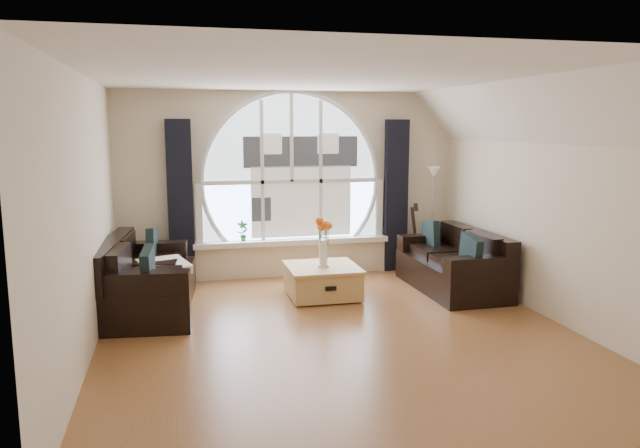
{
  "coord_description": "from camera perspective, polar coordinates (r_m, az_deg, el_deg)",
  "views": [
    {
      "loc": [
        -1.65,
        -6.03,
        2.2
      ],
      "look_at": [
        0.0,
        0.9,
        1.05
      ],
      "focal_mm": 34.09,
      "sensor_mm": 36.0,
      "label": 1
    }
  ],
  "objects": [
    {
      "name": "ground",
      "position": [
        6.63,
        1.83,
        -10.22
      ],
      "size": [
        5.0,
        5.5,
        0.01
      ],
      "primitive_type": "cube",
      "color": "brown",
      "rests_on": "ground"
    },
    {
      "name": "ceiling",
      "position": [
        6.27,
        1.96,
        13.74
      ],
      "size": [
        5.0,
        5.5,
        0.01
      ],
      "primitive_type": "cube",
      "color": "silver",
      "rests_on": "ground"
    },
    {
      "name": "wall_back",
      "position": [
        8.97,
        -2.74,
        3.72
      ],
      "size": [
        5.0,
        0.01,
        2.7
      ],
      "primitive_type": "cube",
      "color": "beige",
      "rests_on": "ground"
    },
    {
      "name": "wall_front",
      "position": [
        3.77,
        12.99,
        -4.1
      ],
      "size": [
        5.0,
        0.01,
        2.7
      ],
      "primitive_type": "cube",
      "color": "beige",
      "rests_on": "ground"
    },
    {
      "name": "wall_left",
      "position": [
        6.15,
        -21.21,
        0.6
      ],
      "size": [
        0.01,
        5.5,
        2.7
      ],
      "primitive_type": "cube",
      "color": "beige",
      "rests_on": "ground"
    },
    {
      "name": "wall_right",
      "position": [
        7.37,
        21.01,
        1.94
      ],
      "size": [
        0.01,
        5.5,
        2.7
      ],
      "primitive_type": "cube",
      "color": "beige",
      "rests_on": "ground"
    },
    {
      "name": "attic_slope",
      "position": [
        7.15,
        19.46,
        9.86
      ],
      "size": [
        0.92,
        5.5,
        0.72
      ],
      "primitive_type": "cube",
      "color": "silver",
      "rests_on": "ground"
    },
    {
      "name": "arched_window",
      "position": [
        8.92,
        -2.72,
        5.47
      ],
      "size": [
        2.6,
        0.06,
        2.15
      ],
      "primitive_type": "cube",
      "color": "silver",
      "rests_on": "wall_back"
    },
    {
      "name": "window_sill",
      "position": [
        8.99,
        -2.58,
        -1.67
      ],
      "size": [
        2.9,
        0.22,
        0.08
      ],
      "primitive_type": "cube",
      "color": "white",
      "rests_on": "wall_back"
    },
    {
      "name": "window_frame",
      "position": [
        8.89,
        -2.68,
        5.45
      ],
      "size": [
        2.76,
        0.08,
        2.15
      ],
      "primitive_type": "cube",
      "color": "white",
      "rests_on": "wall_back"
    },
    {
      "name": "neighbor_house",
      "position": [
        8.94,
        -1.75,
        4.68
      ],
      "size": [
        1.7,
        0.02,
        1.5
      ],
      "primitive_type": "cube",
      "color": "silver",
      "rests_on": "wall_back"
    },
    {
      "name": "curtain_left",
      "position": [
        8.72,
        -12.97,
        2.02
      ],
      "size": [
        0.35,
        0.12,
        2.3
      ],
      "primitive_type": "cube",
      "color": "black",
      "rests_on": "ground"
    },
    {
      "name": "curtain_right",
      "position": [
        9.31,
        7.14,
        2.62
      ],
      "size": [
        0.35,
        0.12,
        2.3
      ],
      "primitive_type": "cube",
      "color": "black",
      "rests_on": "ground"
    },
    {
      "name": "sofa_left",
      "position": [
        7.6,
        -15.94,
        -4.88
      ],
      "size": [
        1.19,
        2.06,
        0.87
      ],
      "primitive_type": "cube",
      "rotation": [
        0.0,
        0.0,
        -0.11
      ],
      "color": "black",
      "rests_on": "ground"
    },
    {
      "name": "sofa_right",
      "position": [
        8.4,
        12.3,
        -3.41
      ],
      "size": [
        0.93,
        1.83,
        0.81
      ],
      "primitive_type": "cube",
      "rotation": [
        0.0,
        0.0,
        0.01
      ],
      "color": "black",
      "rests_on": "ground"
    },
    {
      "name": "coffee_chest",
      "position": [
        7.94,
        0.22,
        -5.25
      ],
      "size": [
        0.92,
        0.92,
        0.45
      ],
      "primitive_type": "cube",
      "rotation": [
        0.0,
        0.0,
        -0.01
      ],
      "color": "tan",
      "rests_on": "ground"
    },
    {
      "name": "throw_blanket",
      "position": [
        7.71,
        -14.45,
        -3.85
      ],
      "size": [
        0.7,
        0.7,
        0.1
      ],
      "primitive_type": "cube",
      "rotation": [
        0.0,
        0.0,
        0.34
      ],
      "color": "silver",
      "rests_on": "sofa_left"
    },
    {
      "name": "vase_flowers",
      "position": [
        7.78,
        0.31,
        -1.21
      ],
      "size": [
        0.24,
        0.24,
        0.7
      ],
      "primitive_type": "cube",
      "color": "white",
      "rests_on": "coffee_chest"
    },
    {
      "name": "floor_lamp",
      "position": [
        9.41,
        10.5,
        0.46
      ],
      "size": [
        0.24,
        0.24,
        1.6
      ],
      "primitive_type": "cube",
      "color": "#B2B2B2",
      "rests_on": "ground"
    },
    {
      "name": "guitar",
      "position": [
        9.38,
        8.66,
        -1.19
      ],
      "size": [
        0.41,
        0.33,
        1.06
      ],
      "primitive_type": "cube",
      "rotation": [
        0.0,
        0.0,
        0.27
      ],
      "color": "olive",
      "rests_on": "ground"
    },
    {
      "name": "potted_plant",
      "position": [
        8.85,
        -7.26,
        -0.65
      ],
      "size": [
        0.18,
        0.14,
        0.3
      ],
      "primitive_type": "imported",
      "rotation": [
        0.0,
        0.0,
        0.22
      ],
      "color": "#1E6023",
      "rests_on": "window_sill"
    }
  ]
}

